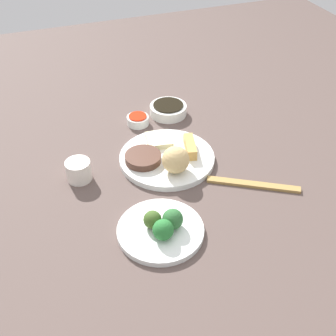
% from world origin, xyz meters
% --- Properties ---
extents(tabletop, '(2.20, 2.20, 0.02)m').
position_xyz_m(tabletop, '(0.00, 0.00, 0.01)').
color(tabletop, brown).
rests_on(tabletop, ground).
extents(main_plate, '(0.26, 0.26, 0.02)m').
position_xyz_m(main_plate, '(0.03, 0.03, 0.03)').
color(main_plate, white).
rests_on(main_plate, tabletop).
extents(rice_scoop, '(0.07, 0.07, 0.07)m').
position_xyz_m(rice_scoop, '(-0.04, 0.03, 0.07)').
color(rice_scoop, tan).
rests_on(rice_scoop, main_plate).
extents(spring_roll, '(0.09, 0.05, 0.03)m').
position_xyz_m(spring_roll, '(0.02, -0.04, 0.05)').
color(spring_roll, tan).
rests_on(spring_roll, main_plate).
extents(crab_rangoon_wonton, '(0.08, 0.08, 0.02)m').
position_xyz_m(crab_rangoon_wonton, '(0.09, 0.03, 0.04)').
color(crab_rangoon_wonton, beige).
rests_on(crab_rangoon_wonton, main_plate).
extents(stir_fry_heap, '(0.10, 0.10, 0.02)m').
position_xyz_m(stir_fry_heap, '(0.03, 0.10, 0.05)').
color(stir_fry_heap, '#4C2E22').
rests_on(stir_fry_heap, main_plate).
extents(broccoli_plate, '(0.20, 0.20, 0.01)m').
position_xyz_m(broccoli_plate, '(-0.22, 0.13, 0.03)').
color(broccoli_plate, white).
rests_on(broccoli_plate, tabletop).
extents(broccoli_floret_0, '(0.04, 0.04, 0.04)m').
position_xyz_m(broccoli_floret_0, '(-0.20, 0.15, 0.05)').
color(broccoli_floret_0, '#3B5823').
rests_on(broccoli_floret_0, broccoli_plate).
extents(broccoli_floret_1, '(0.05, 0.05, 0.05)m').
position_xyz_m(broccoli_floret_1, '(-0.24, 0.14, 0.06)').
color(broccoli_floret_1, '#277131').
rests_on(broccoli_floret_1, broccoli_plate).
extents(broccoli_floret_2, '(0.05, 0.05, 0.05)m').
position_xyz_m(broccoli_floret_2, '(-0.22, 0.11, 0.06)').
color(broccoli_floret_2, '#2C6331').
rests_on(broccoli_floret_2, broccoli_plate).
extents(soy_sauce_bowl, '(0.11, 0.11, 0.03)m').
position_xyz_m(soy_sauce_bowl, '(0.25, -0.06, 0.04)').
color(soy_sauce_bowl, white).
rests_on(soy_sauce_bowl, tabletop).
extents(soy_sauce_bowl_liquid, '(0.09, 0.09, 0.00)m').
position_xyz_m(soy_sauce_bowl_liquid, '(0.25, -0.06, 0.05)').
color(soy_sauce_bowl_liquid, black).
rests_on(soy_sauce_bowl_liquid, soy_sauce_bowl).
extents(sauce_ramekin_sweet_and_sour, '(0.07, 0.07, 0.03)m').
position_xyz_m(sauce_ramekin_sweet_and_sour, '(0.23, 0.05, 0.03)').
color(sauce_ramekin_sweet_and_sour, white).
rests_on(sauce_ramekin_sweet_and_sour, tabletop).
extents(sauce_ramekin_sweet_and_sour_liquid, '(0.05, 0.05, 0.00)m').
position_xyz_m(sauce_ramekin_sweet_and_sour_liquid, '(0.23, 0.05, 0.05)').
color(sauce_ramekin_sweet_and_sour_liquid, red).
rests_on(sauce_ramekin_sweet_and_sour_liquid, sauce_ramekin_sweet_and_sour).
extents(teacup, '(0.06, 0.06, 0.05)m').
position_xyz_m(teacup, '(0.03, 0.27, 0.05)').
color(teacup, white).
rests_on(teacup, tabletop).
extents(chopsticks_pair, '(0.14, 0.21, 0.01)m').
position_xyz_m(chopsticks_pair, '(-0.15, -0.14, 0.02)').
color(chopsticks_pair, '#A68244').
rests_on(chopsticks_pair, tabletop).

